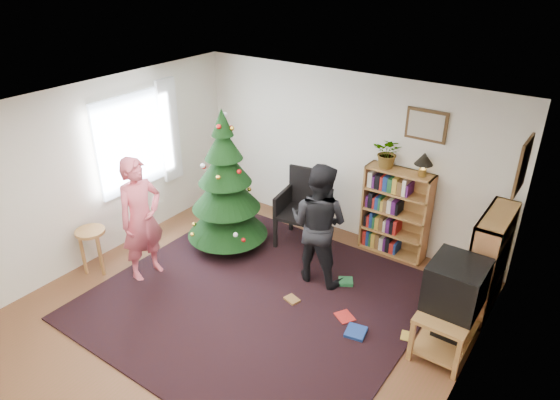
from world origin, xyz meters
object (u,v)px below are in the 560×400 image
Objects in this scene: crt_tv at (456,285)px; table_lamp at (424,160)px; picture_back at (426,125)px; tv_stand at (449,321)px; stool at (92,240)px; person_standing at (141,219)px; person_by_chair at (318,224)px; picture_right at (523,166)px; potted_plant at (389,153)px; christmas_tree at (226,193)px; bookshelf_back at (396,212)px; armchair at (305,204)px; bookshelf_right at (488,261)px.

table_lamp is (-0.99, 1.44, 0.71)m from crt_tv.
picture_back is 2.50m from tv_stand.
person_standing is at bearing 30.48° from stool.
tv_stand is 0.59× the size of person_by_chair.
tv_stand is 0.58× the size of person_standing.
person_standing is (-4.05, -1.85, -1.10)m from picture_right.
potted_plant is at bearing 135.97° from crt_tv.
crt_tv is 0.93× the size of stool.
crt_tv is 0.37× the size of person_by_chair.
tv_stand is at bearing -55.43° from table_lamp.
stool is 0.38× the size of person_standing.
person_standing reaches higher than table_lamp.
person_by_chair is (-1.86, 0.26, 0.50)m from tv_stand.
picture_back reaches higher than christmas_tree.
bookshelf_back is at bearing 31.64° from christmas_tree.
picture_right reaches higher than christmas_tree.
person_by_chair is (0.66, -0.73, 0.22)m from armchair.
armchair is 2.59× the size of potted_plant.
table_lamp is (0.30, 0.00, 0.86)m from bookshelf_back.
picture_back is 1.90m from person_by_chair.
person_standing is at bearing -132.05° from armchair.
christmas_tree is at bearing -0.66° from person_by_chair.
table_lamp reaches higher than bookshelf_right.
person_standing is (-0.44, -1.17, -0.03)m from christmas_tree.
crt_tv is 2.71m from armchair.
bookshelf_right is at bearing 82.50° from tv_stand.
person_standing is (-3.79, -1.00, 0.04)m from crt_tv.
bookshelf_right is 1.50m from table_lamp.
potted_plant is (2.93, 2.81, 1.01)m from stool.
tv_stand is at bearing -106.70° from picture_right.
picture_right is 3.82m from christmas_tree.
picture_right reaches higher than person_by_chair.
bookshelf_right is 1.32× the size of tv_stand.
person_by_chair is at bearing 3.26° from christmas_tree.
stool is at bearing -124.72° from christmas_tree.
picture_back reaches higher than potted_plant.
bookshelf_back is at bearing 41.94° from stool.
person_by_chair is at bearing -57.36° from armchair.
potted_plant is 1.32× the size of table_lamp.
crt_tv reaches higher than tv_stand.
armchair is at bearing 177.16° from picture_right.
tv_stand is 4.63m from stool.
christmas_tree is 1.28× the size of person_by_chair.
picture_back is at bearing -124.83° from person_by_chair.
person_by_chair is 5.04× the size of table_lamp.
armchair is at bearing -159.80° from bookshelf_back.
bookshelf_right is 5.08m from stool.
bookshelf_back is at bearing 180.00° from table_lamp.
bookshelf_back is 1.51m from bookshelf_right.
bookshelf_right is at bearing -18.13° from potted_plant.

